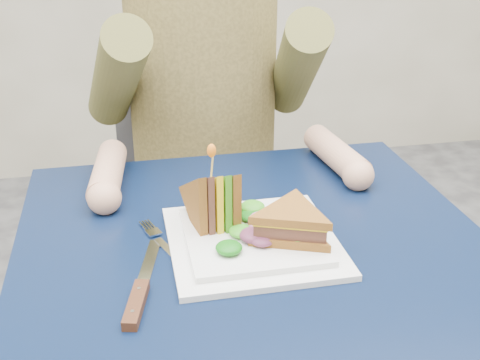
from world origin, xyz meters
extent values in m
cube|color=black|center=(0.00, 0.00, 0.71)|extent=(0.75, 0.75, 0.03)
cylinder|color=#595B5E|center=(-0.32, 0.32, 0.35)|extent=(0.04, 0.04, 0.70)
cylinder|color=#595B5E|center=(0.32, 0.32, 0.35)|extent=(0.04, 0.04, 0.70)
cube|color=#47474C|center=(0.00, 0.58, 0.45)|extent=(0.42, 0.40, 0.04)
cube|color=#47474C|center=(0.00, 0.76, 0.70)|extent=(0.42, 0.03, 0.46)
cylinder|color=#47474C|center=(-0.18, 0.41, 0.21)|extent=(0.02, 0.02, 0.43)
cylinder|color=#47474C|center=(0.18, 0.41, 0.21)|extent=(0.02, 0.02, 0.43)
cylinder|color=#47474C|center=(-0.18, 0.75, 0.21)|extent=(0.02, 0.02, 0.43)
cylinder|color=#47474C|center=(0.18, 0.75, 0.21)|extent=(0.02, 0.02, 0.43)
cylinder|color=brown|center=(0.00, 0.56, 0.87)|extent=(0.34, 0.34, 0.52)
cylinder|color=brown|center=(-0.20, 0.47, 0.89)|extent=(0.15, 0.39, 0.31)
cylinder|color=tan|center=(-0.23, 0.27, 0.76)|extent=(0.08, 0.20, 0.06)
sphere|color=tan|center=(-0.23, 0.17, 0.76)|extent=(0.06, 0.06, 0.06)
cylinder|color=brown|center=(0.20, 0.47, 0.89)|extent=(0.15, 0.39, 0.31)
cylinder|color=tan|center=(0.23, 0.27, 0.76)|extent=(0.08, 0.20, 0.06)
sphere|color=tan|center=(0.23, 0.17, 0.76)|extent=(0.06, 0.06, 0.06)
cube|color=white|center=(-0.01, 0.01, 0.73)|extent=(0.26, 0.26, 0.01)
cube|color=white|center=(-0.01, 0.01, 0.74)|extent=(0.21, 0.21, 0.01)
cube|color=silver|center=(-0.13, -0.01, 0.73)|extent=(0.05, 0.11, 0.00)
cube|color=silver|center=(-0.16, 0.07, 0.73)|extent=(0.03, 0.03, 0.00)
cube|color=silver|center=(-0.17, 0.09, 0.73)|extent=(0.01, 0.03, 0.00)
cube|color=silver|center=(-0.17, 0.09, 0.73)|extent=(0.01, 0.03, 0.00)
cube|color=silver|center=(-0.16, 0.09, 0.73)|extent=(0.01, 0.03, 0.00)
cube|color=silver|center=(-0.16, 0.10, 0.73)|extent=(0.01, 0.03, 0.00)
cube|color=silver|center=(-0.17, -0.02, 0.73)|extent=(0.05, 0.14, 0.00)
cube|color=black|center=(-0.19, -0.12, 0.74)|extent=(0.04, 0.10, 0.01)
cylinder|color=silver|center=(-0.19, -0.10, 0.74)|extent=(0.01, 0.01, 0.00)
cylinder|color=silver|center=(-0.20, -0.15, 0.74)|extent=(0.01, 0.01, 0.00)
cylinder|color=tan|center=(-0.06, 0.05, 0.85)|extent=(0.01, 0.01, 0.06)
ellipsoid|color=orange|center=(-0.06, 0.05, 0.88)|extent=(0.01, 0.01, 0.02)
torus|color=#9E4C7A|center=(0.01, 0.01, 0.77)|extent=(0.04, 0.04, 0.02)
camera|label=1|loc=(-0.19, -0.79, 1.23)|focal=45.00mm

